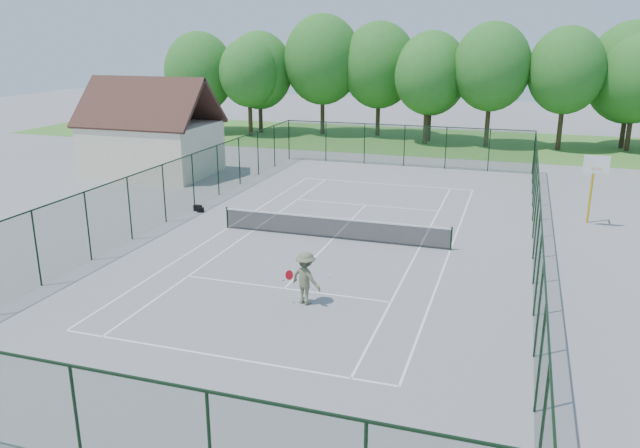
{
  "coord_description": "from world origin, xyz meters",
  "views": [
    {
      "loc": [
        8.05,
        -26.86,
        9.21
      ],
      "look_at": [
        0.0,
        -2.0,
        1.3
      ],
      "focal_mm": 35.0,
      "sensor_mm": 36.0,
      "label": 1
    }
  ],
  "objects": [
    {
      "name": "ground",
      "position": [
        0.0,
        0.0,
        0.0
      ],
      "size": [
        140.0,
        140.0,
        0.0
      ],
      "primitive_type": "plane",
      "color": "gray",
      "rests_on": "ground"
    },
    {
      "name": "grass_far",
      "position": [
        0.0,
        30.0,
        0.01
      ],
      "size": [
        80.0,
        16.0,
        0.01
      ],
      "primitive_type": "cube",
      "color": "#48822F",
      "rests_on": "ground"
    },
    {
      "name": "court_lines",
      "position": [
        0.0,
        0.0,
        0.0
      ],
      "size": [
        11.05,
        23.85,
        0.01
      ],
      "color": "white",
      "rests_on": "ground"
    },
    {
      "name": "tennis_net",
      "position": [
        0.0,
        0.0,
        0.58
      ],
      "size": [
        11.08,
        0.08,
        1.1
      ],
      "color": "black",
      "rests_on": "ground"
    },
    {
      "name": "fence_enclosure",
      "position": [
        0.0,
        0.0,
        1.56
      ],
      "size": [
        18.05,
        36.05,
        3.02
      ],
      "color": "#17391E",
      "rests_on": "ground"
    },
    {
      "name": "utility_building",
      "position": [
        -16.0,
        10.0,
        3.12
      ],
      "size": [
        8.6,
        6.27,
        6.63
      ],
      "color": "#EFE4C3",
      "rests_on": "ground"
    },
    {
      "name": "tree_line_far",
      "position": [
        0.0,
        30.0,
        5.99
      ],
      "size": [
        39.4,
        6.4,
        9.7
      ],
      "color": "#3B2C1B",
      "rests_on": "ground"
    },
    {
      "name": "basketball_goal",
      "position": [
        11.67,
        6.06,
        2.57
      ],
      "size": [
        1.2,
        1.43,
        3.65
      ],
      "color": "gold",
      "rests_on": "ground"
    },
    {
      "name": "sports_bag_a",
      "position": [
        -8.46,
        2.36,
        0.17
      ],
      "size": [
        0.45,
        0.31,
        0.33
      ],
      "primitive_type": "cube",
      "rotation": [
        0.0,
        0.0,
        -0.16
      ],
      "color": "black",
      "rests_on": "ground"
    },
    {
      "name": "sports_bag_b",
      "position": [
        -8.18,
        2.18,
        0.13
      ],
      "size": [
        0.38,
        0.29,
        0.26
      ],
      "primitive_type": "cube",
      "rotation": [
        0.0,
        0.0,
        0.27
      ],
      "color": "black",
      "rests_on": "ground"
    },
    {
      "name": "tennis_player",
      "position": [
        1.23,
        -7.43,
        0.97
      ],
      "size": [
        1.69,
        1.14,
        1.94
      ],
      "color": "#616448",
      "rests_on": "ground"
    }
  ]
}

